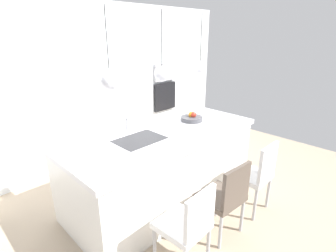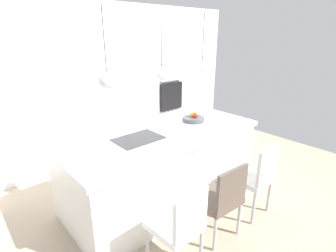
{
  "view_description": "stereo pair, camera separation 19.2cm",
  "coord_description": "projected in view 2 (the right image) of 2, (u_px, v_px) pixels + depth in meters",
  "views": [
    {
      "loc": [
        -2.09,
        -2.19,
        2.12
      ],
      "look_at": [
        0.1,
        0.0,
        1.01
      ],
      "focal_mm": 27.72,
      "sensor_mm": 36.0,
      "label": 1
    },
    {
      "loc": [
        -1.95,
        -2.32,
        2.12
      ],
      "look_at": [
        0.1,
        0.0,
        1.01
      ],
      "focal_mm": 27.72,
      "sensor_mm": 36.0,
      "label": 2
    }
  ],
  "objects": [
    {
      "name": "kitchen_island",
      "position": [
        162.0,
        165.0,
        3.41
      ],
      "size": [
        2.54,
        1.15,
        0.96
      ],
      "color": "white",
      "rests_on": "ground"
    },
    {
      "name": "oven",
      "position": [
        171.0,
        96.0,
        5.37
      ],
      "size": [
        0.56,
        0.08,
        0.56
      ],
      "primitive_type": "cube",
      "color": "black",
      "rests_on": "back_wall"
    },
    {
      "name": "pendant_light_left",
      "position": [
        107.0,
        80.0,
        2.56
      ],
      "size": [
        0.18,
        0.18,
        0.78
      ],
      "color": "silver"
    },
    {
      "name": "sink_basin",
      "position": [
        138.0,
        139.0,
        3.02
      ],
      "size": [
        0.56,
        0.4,
        0.02
      ],
      "primitive_type": "cube",
      "color": "#2D2D30",
      "rests_on": "kitchen_island"
    },
    {
      "name": "microwave",
      "position": [
        171.0,
        72.0,
        5.2
      ],
      "size": [
        0.54,
        0.08,
        0.34
      ],
      "primitive_type": "cube",
      "color": "#9E9EA3",
      "rests_on": "back_wall"
    },
    {
      "name": "chair_middle",
      "position": [
        221.0,
        198.0,
        2.71
      ],
      "size": [
        0.47,
        0.44,
        0.88
      ],
      "color": "brown",
      "rests_on": "ground"
    },
    {
      "name": "pendant_light_center",
      "position": [
        162.0,
        73.0,
        3.0
      ],
      "size": [
        0.18,
        0.18,
        0.78
      ],
      "color": "silver"
    },
    {
      "name": "chair_near",
      "position": [
        179.0,
        224.0,
        2.34
      ],
      "size": [
        0.44,
        0.45,
        0.88
      ],
      "color": "white",
      "rests_on": "ground"
    },
    {
      "name": "chair_far",
      "position": [
        254.0,
        176.0,
        3.09
      ],
      "size": [
        0.42,
        0.47,
        0.92
      ],
      "color": "silver",
      "rests_on": "ground"
    },
    {
      "name": "pendant_light_right",
      "position": [
        202.0,
        68.0,
        3.44
      ],
      "size": [
        0.18,
        0.18,
        0.78
      ],
      "color": "silver"
    },
    {
      "name": "back_wall",
      "position": [
        98.0,
        86.0,
        4.3
      ],
      "size": [
        6.0,
        0.1,
        2.6
      ],
      "primitive_type": "cube",
      "color": "white",
      "rests_on": "ground"
    },
    {
      "name": "fruit_bowl",
      "position": [
        193.0,
        118.0,
        3.61
      ],
      "size": [
        0.3,
        0.3,
        0.13
      ],
      "color": "#4C4C51",
      "rests_on": "kitchen_island"
    },
    {
      "name": "floor",
      "position": [
        163.0,
        196.0,
        3.57
      ],
      "size": [
        6.6,
        6.6,
        0.0
      ],
      "primitive_type": "plane",
      "color": "tan",
      "rests_on": "ground"
    },
    {
      "name": "faucet",
      "position": [
        128.0,
        123.0,
        3.12
      ],
      "size": [
        0.02,
        0.17,
        0.22
      ],
      "color": "silver",
      "rests_on": "kitchen_island"
    }
  ]
}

